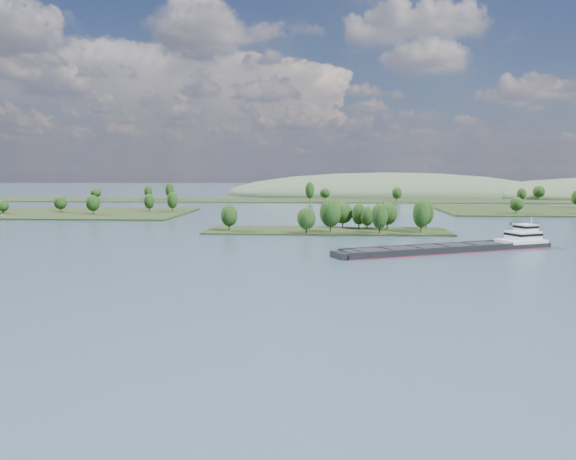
{
  "coord_description": "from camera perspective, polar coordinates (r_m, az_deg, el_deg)",
  "views": [
    {
      "loc": [
        -0.35,
        -51.67,
        26.09
      ],
      "look_at": [
        -12.54,
        130.0,
        6.0
      ],
      "focal_mm": 35.0,
      "sensor_mm": 36.0,
      "label": 1
    }
  ],
  "objects": [
    {
      "name": "tree_island",
      "position": [
        231.63,
        5.54,
        0.87
      ],
      "size": [
        100.0,
        32.17,
        14.93
      ],
      "color": "black",
      "rests_on": "ground"
    },
    {
      "name": "ground",
      "position": [
        173.65,
        3.91,
        -2.36
      ],
      "size": [
        1800.0,
        1800.0,
        0.0
      ],
      "primitive_type": "plane",
      "color": "#324756",
      "rests_on": "ground"
    },
    {
      "name": "cargo_barge",
      "position": [
        186.39,
        17.13,
        -1.63
      ],
      "size": [
        73.33,
        40.12,
        10.36
      ],
      "color": "black",
      "rests_on": "ground"
    },
    {
      "name": "hill_west",
      "position": [
        555.58,
        10.09,
        3.51
      ],
      "size": [
        320.0,
        160.0,
        44.0
      ],
      "primitive_type": "ellipsoid",
      "color": "#3F5137",
      "rests_on": "ground"
    },
    {
      "name": "motorboat",
      "position": [
        324.86,
        -27.08,
        1.17
      ],
      "size": [
        5.17,
        4.58,
        1.95
      ],
      "primitive_type": "imported",
      "rotation": [
        0.0,
        0.0,
        0.92
      ],
      "color": "silver",
      "rests_on": "ground"
    },
    {
      "name": "back_shoreline",
      "position": [
        452.17,
        4.99,
        3.05
      ],
      "size": [
        900.0,
        60.0,
        16.39
      ],
      "color": "black",
      "rests_on": "ground"
    }
  ]
}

